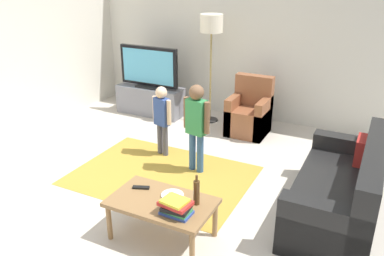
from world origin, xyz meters
TOP-DOWN VIEW (x-y plane):
  - ground at (0.00, 0.00)m, footprint 7.80×7.80m
  - wall_back at (0.00, 3.00)m, footprint 6.00×0.12m
  - area_rug at (-0.34, 0.41)m, footprint 2.20×1.60m
  - tv_stand at (-1.68, 2.30)m, footprint 1.20×0.44m
  - tv at (-1.68, 2.28)m, footprint 1.10×0.28m
  - couch at (1.83, 0.50)m, footprint 0.80×1.80m
  - armchair at (0.19, 2.26)m, footprint 0.60×0.60m
  - floor_lamp at (-0.59, 2.45)m, footprint 0.36×0.36m
  - child_near_tv at (-0.64, 0.96)m, footprint 0.32×0.17m
  - child_center at (-0.01, 0.73)m, footprint 0.38×0.19m
  - coffee_table at (0.31, -0.65)m, footprint 1.00×0.60m
  - book_stack at (0.53, -0.78)m, footprint 0.30×0.23m
  - bottle at (0.63, -0.55)m, footprint 0.06×0.06m
  - tv_remote at (0.01, -0.55)m, footprint 0.18×0.11m
  - plate at (0.36, -0.53)m, footprint 0.22×0.22m

SIDE VIEW (x-z plane):
  - ground at x=0.00m, z-range 0.00..0.00m
  - area_rug at x=-0.34m, z-range 0.00..0.01m
  - tv_stand at x=-1.68m, z-range -0.01..0.49m
  - couch at x=1.83m, z-range -0.14..0.72m
  - armchair at x=0.19m, z-range -0.15..0.75m
  - coffee_table at x=0.31m, z-range 0.16..0.58m
  - plate at x=0.36m, z-range 0.42..0.44m
  - tv_remote at x=0.01m, z-range 0.42..0.44m
  - book_stack at x=0.53m, z-range 0.42..0.57m
  - bottle at x=0.63m, z-range 0.40..0.70m
  - child_near_tv at x=-0.64m, z-range 0.10..1.09m
  - child_center at x=-0.01m, z-range 0.12..1.28m
  - tv at x=-1.68m, z-range 0.49..1.20m
  - wall_back at x=0.00m, z-range 0.00..2.70m
  - floor_lamp at x=-0.59m, z-range 0.65..2.43m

